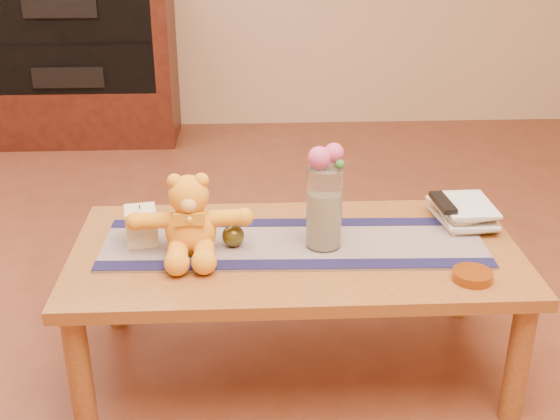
{
  "coord_description": "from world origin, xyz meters",
  "views": [
    {
      "loc": [
        -0.14,
        -1.97,
        1.47
      ],
      "look_at": [
        -0.05,
        0.0,
        0.58
      ],
      "focal_mm": 45.44,
      "sensor_mm": 36.0,
      "label": 1
    }
  ],
  "objects_px": {
    "book_bottom": "(440,222)",
    "amber_dish": "(472,276)",
    "bronze_ball": "(233,236)",
    "tv_remote": "(443,203)",
    "teddy_bear": "(190,215)",
    "glass_vase": "(324,207)",
    "pillar_candle": "(141,226)"
  },
  "relations": [
    {
      "from": "pillar_candle",
      "to": "glass_vase",
      "type": "distance_m",
      "value": 0.58
    },
    {
      "from": "bronze_ball",
      "to": "amber_dish",
      "type": "bearing_deg",
      "value": -18.68
    },
    {
      "from": "glass_vase",
      "to": "tv_remote",
      "type": "relative_size",
      "value": 1.62
    },
    {
      "from": "tv_remote",
      "to": "amber_dish",
      "type": "height_order",
      "value": "tv_remote"
    },
    {
      "from": "pillar_candle",
      "to": "glass_vase",
      "type": "height_order",
      "value": "glass_vase"
    },
    {
      "from": "bronze_ball",
      "to": "book_bottom",
      "type": "distance_m",
      "value": 0.7
    },
    {
      "from": "tv_remote",
      "to": "book_bottom",
      "type": "bearing_deg",
      "value": 90.0
    },
    {
      "from": "amber_dish",
      "to": "glass_vase",
      "type": "bearing_deg",
      "value": 151.36
    },
    {
      "from": "book_bottom",
      "to": "teddy_bear",
      "type": "bearing_deg",
      "value": -176.35
    },
    {
      "from": "book_bottom",
      "to": "amber_dish",
      "type": "xyz_separation_m",
      "value": [
        -0.0,
        -0.37,
        0.0
      ]
    },
    {
      "from": "amber_dish",
      "to": "book_bottom",
      "type": "bearing_deg",
      "value": 89.9
    },
    {
      "from": "pillar_candle",
      "to": "amber_dish",
      "type": "bearing_deg",
      "value": -15.61
    },
    {
      "from": "teddy_bear",
      "to": "amber_dish",
      "type": "xyz_separation_m",
      "value": [
        0.82,
        -0.21,
        -0.11
      ]
    },
    {
      "from": "amber_dish",
      "to": "pillar_candle",
      "type": "bearing_deg",
      "value": 164.39
    },
    {
      "from": "teddy_bear",
      "to": "pillar_candle",
      "type": "relative_size",
      "value": 3.09
    },
    {
      "from": "teddy_bear",
      "to": "pillar_candle",
      "type": "height_order",
      "value": "teddy_bear"
    },
    {
      "from": "bronze_ball",
      "to": "teddy_bear",
      "type": "bearing_deg",
      "value": -169.5
    },
    {
      "from": "teddy_bear",
      "to": "bronze_ball",
      "type": "distance_m",
      "value": 0.16
    },
    {
      "from": "tv_remote",
      "to": "teddy_bear",
      "type": "bearing_deg",
      "value": -174.03
    },
    {
      "from": "pillar_candle",
      "to": "tv_remote",
      "type": "height_order",
      "value": "pillar_candle"
    },
    {
      "from": "bronze_ball",
      "to": "tv_remote",
      "type": "xyz_separation_m",
      "value": [
        0.69,
        0.13,
        0.04
      ]
    },
    {
      "from": "teddy_bear",
      "to": "amber_dish",
      "type": "relative_size",
      "value": 3.07
    },
    {
      "from": "bronze_ball",
      "to": "glass_vase",
      "type": "bearing_deg",
      "value": -2.09
    },
    {
      "from": "bronze_ball",
      "to": "tv_remote",
      "type": "distance_m",
      "value": 0.7
    },
    {
      "from": "teddy_bear",
      "to": "tv_remote",
      "type": "relative_size",
      "value": 2.22
    },
    {
      "from": "glass_vase",
      "to": "amber_dish",
      "type": "xyz_separation_m",
      "value": [
        0.41,
        -0.22,
        -0.12
      ]
    },
    {
      "from": "bronze_ball",
      "to": "amber_dish",
      "type": "height_order",
      "value": "bronze_ball"
    },
    {
      "from": "pillar_candle",
      "to": "bronze_ball",
      "type": "distance_m",
      "value": 0.29
    },
    {
      "from": "teddy_bear",
      "to": "tv_remote",
      "type": "height_order",
      "value": "teddy_bear"
    },
    {
      "from": "pillar_candle",
      "to": "glass_vase",
      "type": "bearing_deg",
      "value": -5.05
    },
    {
      "from": "book_bottom",
      "to": "tv_remote",
      "type": "bearing_deg",
      "value": -93.0
    },
    {
      "from": "glass_vase",
      "to": "book_bottom",
      "type": "height_order",
      "value": "glass_vase"
    }
  ]
}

